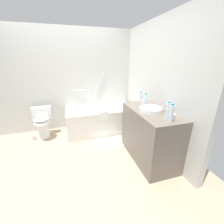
{
  "coord_description": "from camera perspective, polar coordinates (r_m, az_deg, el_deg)",
  "views": [
    {
      "loc": [
        0.02,
        -2.46,
        1.69
      ],
      "look_at": [
        0.76,
        0.03,
        0.73
      ],
      "focal_mm": 23.19,
      "sensor_mm": 36.0,
      "label": 1
    }
  ],
  "objects": [
    {
      "name": "bath_mat",
      "position": [
        3.16,
        -1.35,
        -11.9
      ],
      "size": [
        0.62,
        0.39,
        0.01
      ],
      "primitive_type": "cube",
      "color": "white",
      "rests_on": "ground_plane"
    },
    {
      "name": "drinking_glass_0",
      "position": [
        2.15,
        22.91,
        -1.84
      ],
      "size": [
        0.07,
        0.07,
        0.08
      ],
      "primitive_type": "cylinder",
      "color": "white",
      "rests_on": "vanity_counter"
    },
    {
      "name": "ground_plane",
      "position": [
        2.99,
        -14.52,
        -14.94
      ],
      "size": [
        4.11,
        4.11,
        0.0
      ],
      "primitive_type": "plane",
      "color": "tan"
    },
    {
      "name": "toilet",
      "position": [
        3.55,
        -25.69,
        -3.51
      ],
      "size": [
        0.41,
        0.49,
        0.69
      ],
      "rotation": [
        0.0,
        0.0,
        -1.52
      ],
      "color": "white",
      "rests_on": "ground_plane"
    },
    {
      "name": "water_bottle_1",
      "position": [
        2.05,
        22.4,
        -0.51
      ],
      "size": [
        0.06,
        0.06,
        0.25
      ],
      "color": "silver",
      "rests_on": "vanity_counter"
    },
    {
      "name": "toilet_paper_roll",
      "position": [
        3.69,
        -28.85,
        -8.73
      ],
      "size": [
        0.11,
        0.11,
        0.12
      ],
      "primitive_type": "cylinder",
      "color": "white",
      "rests_on": "ground_plane"
    },
    {
      "name": "wall_right_mirror",
      "position": [
        2.97,
        16.19,
        9.58
      ],
      "size": [
        0.1,
        2.71,
        2.36
      ],
      "primitive_type": "cube",
      "color": "silver",
      "rests_on": "ground_plane"
    },
    {
      "name": "water_bottle_0",
      "position": [
        2.84,
        11.28,
        5.77
      ],
      "size": [
        0.06,
        0.06,
        0.21
      ],
      "color": "silver",
      "rests_on": "vanity_counter"
    },
    {
      "name": "sink_basin",
      "position": [
        2.38,
        15.01,
        1.01
      ],
      "size": [
        0.36,
        0.36,
        0.07
      ],
      "primitive_type": "cylinder",
      "color": "white",
      "rests_on": "vanity_counter"
    },
    {
      "name": "vanity_counter",
      "position": [
        2.62,
        14.42,
        -8.68
      ],
      "size": [
        0.57,
        1.15,
        0.9
      ],
      "primitive_type": "cube",
      "color": "#6B6056",
      "rests_on": "ground_plane"
    },
    {
      "name": "water_bottle_3",
      "position": [
        2.61,
        12.95,
        4.58
      ],
      "size": [
        0.06,
        0.06,
        0.23
      ],
      "color": "silver",
      "rests_on": "vanity_counter"
    },
    {
      "name": "water_bottle_2",
      "position": [
        2.15,
        21.29,
        0.48
      ],
      "size": [
        0.06,
        0.06,
        0.24
      ],
      "color": "silver",
      "rests_on": "vanity_counter"
    },
    {
      "name": "sink_faucet",
      "position": [
        2.49,
        19.09,
        1.4
      ],
      "size": [
        0.11,
        0.15,
        0.07
      ],
      "color": "#A8A8AD",
      "rests_on": "vanity_counter"
    },
    {
      "name": "bathtub",
      "position": [
        3.56,
        -4.57,
        -2.55
      ],
      "size": [
        1.6,
        0.8,
        1.39
      ],
      "color": "silver",
      "rests_on": "ground_plane"
    },
    {
      "name": "drinking_glass_1",
      "position": [
        2.75,
        12.1,
        4.01
      ],
      "size": [
        0.06,
        0.06,
        0.08
      ],
      "primitive_type": "cylinder",
      "color": "white",
      "rests_on": "vanity_counter"
    },
    {
      "name": "wall_back_tiled",
      "position": [
        3.7,
        -17.11,
        11.47
      ],
      "size": [
        3.51,
        0.1,
        2.36
      ],
      "primitive_type": "cube",
      "color": "silver",
      "rests_on": "ground_plane"
    }
  ]
}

